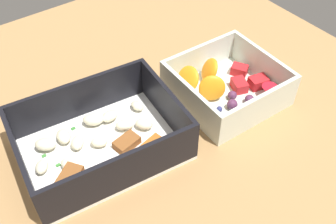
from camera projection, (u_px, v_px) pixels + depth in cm
name	position (u px, v px, depth cm)	size (l,w,h in cm)	color
table_surface	(158.00, 128.00, 58.99)	(80.00, 80.00, 2.00)	#9E7547
pasta_container	(100.00, 140.00, 53.25)	(23.04, 18.05, 6.82)	white
fruit_bowl	(226.00, 87.00, 61.15)	(15.73, 15.21, 5.70)	silver
paper_cup_liner	(275.00, 71.00, 65.79)	(3.29, 3.29, 1.65)	white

